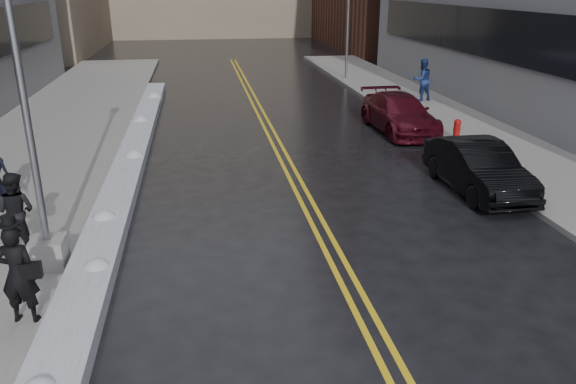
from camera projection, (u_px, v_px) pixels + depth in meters
name	position (u px, v px, depth m)	size (l,w,h in m)	color
ground	(221.00, 312.00, 9.94)	(160.00, 160.00, 0.00)	black
sidewalk_west	(30.00, 159.00, 18.32)	(5.50, 50.00, 0.15)	gray
sidewalk_east	(481.00, 139.00, 20.64)	(4.00, 50.00, 0.15)	gray
lane_line_left	(276.00, 150.00, 19.54)	(0.12, 50.00, 0.01)	gold
lane_line_right	(284.00, 150.00, 19.58)	(0.12, 50.00, 0.01)	gold
snow_ridge	(127.00, 170.00, 16.92)	(0.90, 30.00, 0.34)	silver
lamppost	(32.00, 152.00, 10.42)	(0.65, 0.65, 7.62)	gray
fire_hydrant	(457.00, 128.00, 20.33)	(0.26, 0.26, 0.73)	maroon
traffic_signal	(348.00, 22.00, 32.21)	(0.16, 0.20, 6.00)	gray
pedestrian_fedora	(18.00, 274.00, 9.16)	(0.64, 0.42, 1.74)	black
pedestrian_b	(16.00, 211.00, 11.73)	(0.83, 0.65, 1.70)	black
pedestrian_east	(422.00, 80.00, 26.79)	(0.96, 0.75, 1.99)	navy
car_black	(478.00, 167.00, 15.48)	(1.49, 4.26, 1.41)	black
car_maroon	(399.00, 113.00, 21.87)	(1.99, 4.89, 1.42)	#440A15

